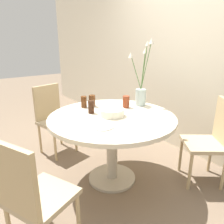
# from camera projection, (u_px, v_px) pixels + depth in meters

# --- Properties ---
(ground_plane) EXTENTS (16.00, 16.00, 0.00)m
(ground_plane) POSITION_uv_depth(u_px,v_px,m) (112.00, 178.00, 2.44)
(ground_plane) COLOR #7A6651
(wall_back) EXTENTS (8.00, 0.05, 2.60)m
(wall_back) POSITION_uv_depth(u_px,v_px,m) (191.00, 55.00, 2.74)
(wall_back) COLOR beige
(wall_back) RESTS_ON ground_plane
(dining_table) EXTENTS (1.29, 1.29, 0.74)m
(dining_table) POSITION_uv_depth(u_px,v_px,m) (112.00, 127.00, 2.25)
(dining_table) COLOR beige
(dining_table) RESTS_ON ground_plane
(chair_left_flank) EXTENTS (0.56, 0.56, 0.91)m
(chair_left_flank) POSITION_uv_depth(u_px,v_px,m) (212.00, 137.00, 2.26)
(chair_left_flank) COLOR tan
(chair_left_flank) RESTS_ON ground_plane
(chair_right_flank) EXTENTS (0.48, 0.48, 0.91)m
(chair_right_flank) POSITION_uv_depth(u_px,v_px,m) (53.00, 115.00, 2.92)
(chair_right_flank) COLOR tan
(chair_right_flank) RESTS_ON ground_plane
(chair_far_back) EXTENTS (0.52, 0.52, 0.91)m
(chair_far_back) POSITION_uv_depth(u_px,v_px,m) (31.00, 194.00, 1.43)
(chair_far_back) COLOR tan
(chair_far_back) RESTS_ON ground_plane
(birthday_cake) EXTENTS (0.25, 0.25, 0.12)m
(birthday_cake) POSITION_uv_depth(u_px,v_px,m) (112.00, 112.00, 2.20)
(birthday_cake) COLOR white
(birthday_cake) RESTS_ON dining_table
(flower_vase) EXTENTS (0.22, 0.21, 0.75)m
(flower_vase) POSITION_uv_depth(u_px,v_px,m) (141.00, 86.00, 2.51)
(flower_vase) COLOR #B2C6C1
(flower_vase) RESTS_ON dining_table
(side_plate) EXTENTS (0.20, 0.20, 0.01)m
(side_plate) POSITION_uv_depth(u_px,v_px,m) (103.00, 127.00, 1.92)
(side_plate) COLOR silver
(side_plate) RESTS_ON dining_table
(drink_glass_0) EXTENTS (0.06, 0.06, 0.13)m
(drink_glass_0) POSITION_uv_depth(u_px,v_px,m) (91.00, 107.00, 2.27)
(drink_glass_0) COLOR #33190C
(drink_glass_0) RESTS_ON dining_table
(drink_glass_1) EXTENTS (0.06, 0.06, 0.13)m
(drink_glass_1) POSITION_uv_depth(u_px,v_px,m) (84.00, 102.00, 2.47)
(drink_glass_1) COLOR #51280F
(drink_glass_1) RESTS_ON dining_table
(drink_glass_2) EXTENTS (0.08, 0.08, 0.13)m
(drink_glass_2) POSITION_uv_depth(u_px,v_px,m) (126.00, 102.00, 2.46)
(drink_glass_2) COLOR maroon
(drink_glass_2) RESTS_ON dining_table
(drink_glass_3) EXTENTS (0.07, 0.07, 0.13)m
(drink_glass_3) POSITION_uv_depth(u_px,v_px,m) (92.00, 101.00, 2.51)
(drink_glass_3) COLOR #51280F
(drink_glass_3) RESTS_ON dining_table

